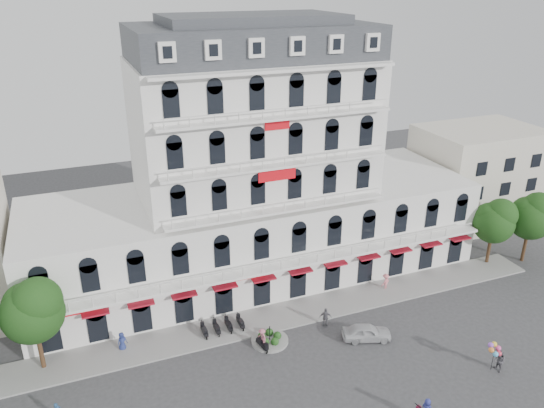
{
  "coord_description": "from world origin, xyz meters",
  "views": [
    {
      "loc": [
        -16.38,
        -28.55,
        28.79
      ],
      "look_at": [
        -1.22,
        10.0,
        10.99
      ],
      "focal_mm": 35.0,
      "sensor_mm": 36.0,
      "label": 1
    }
  ],
  "objects": [
    {
      "name": "flank_building_east",
      "position": [
        30.0,
        20.0,
        6.0
      ],
      "size": [
        14.0,
        10.0,
        12.0
      ],
      "primitive_type": "cube",
      "color": "beige",
      "rests_on": "ground"
    },
    {
      "name": "pedestrian_right",
      "position": [
        10.73,
        9.5,
        0.88
      ],
      "size": [
        1.3,
        1.04,
        1.76
      ],
      "primitive_type": "imported",
      "rotation": [
        0.0,
        0.0,
        3.54
      ],
      "color": "#E37881",
      "rests_on": "ground"
    },
    {
      "name": "pedestrian_left",
      "position": [
        -14.84,
        9.5,
        0.86
      ],
      "size": [
        0.99,
        0.84,
        1.71
      ],
      "primitive_type": "imported",
      "rotation": [
        0.0,
        0.0,
        0.43
      ],
      "color": "navy",
      "rests_on": "ground"
    },
    {
      "name": "balloon_vendor",
      "position": [
        12.41,
        -3.93,
        1.25
      ],
      "size": [
        1.33,
        1.28,
        2.45
      ],
      "color": "#5A585F",
      "rests_on": "ground"
    },
    {
      "name": "main_building",
      "position": [
        0.0,
        18.0,
        9.96
      ],
      "size": [
        45.0,
        15.0,
        25.8
      ],
      "color": "silver",
      "rests_on": "ground"
    },
    {
      "name": "tree_west_inner",
      "position": [
        -20.95,
        9.48,
        5.68
      ],
      "size": [
        4.76,
        4.76,
        8.25
      ],
      "color": "#382314",
      "rests_on": "ground"
    },
    {
      "name": "rider_center",
      "position": [
        -3.96,
        5.28,
        1.08
      ],
      "size": [
        0.79,
        1.69,
        2.07
      ],
      "rotation": [
        0.0,
        0.0,
        4.91
      ],
      "color": "black",
      "rests_on": "ground"
    },
    {
      "name": "tree_east_inner",
      "position": [
        24.05,
        9.98,
        5.21
      ],
      "size": [
        4.4,
        4.37,
        7.57
      ],
      "color": "#382314",
      "rests_on": "ground"
    },
    {
      "name": "sidewalk",
      "position": [
        0.0,
        9.0,
        0.08
      ],
      "size": [
        53.0,
        4.0,
        0.16
      ],
      "primitive_type": "cube",
      "color": "gray",
      "rests_on": "ground"
    },
    {
      "name": "pedestrian_mid",
      "position": [
        2.46,
        6.29,
        0.91
      ],
      "size": [
        1.15,
        0.89,
        1.83
      ],
      "primitive_type": "imported",
      "rotation": [
        0.0,
        0.0,
        2.66
      ],
      "color": "#5C5A61",
      "rests_on": "ground"
    },
    {
      "name": "traffic_island",
      "position": [
        -3.0,
        6.0,
        0.26
      ],
      "size": [
        3.2,
        3.2,
        1.6
      ],
      "color": "gray",
      "rests_on": "ground"
    },
    {
      "name": "ground",
      "position": [
        0.0,
        0.0,
        0.0
      ],
      "size": [
        120.0,
        120.0,
        0.0
      ],
      "primitive_type": "plane",
      "color": "#38383A",
      "rests_on": "ground"
    },
    {
      "name": "parked_scooter_row",
      "position": [
        -6.35,
        8.8,
        0.0
      ],
      "size": [
        4.4,
        1.8,
        1.1
      ],
      "primitive_type": null,
      "color": "black",
      "rests_on": "ground"
    },
    {
      "name": "tree_east_outer",
      "position": [
        28.05,
        8.98,
        5.55
      ],
      "size": [
        4.65,
        4.65,
        8.05
      ],
      "color": "#382314",
      "rests_on": "ground"
    },
    {
      "name": "parked_car",
      "position": [
        4.9,
        3.29,
        0.71
      ],
      "size": [
        4.51,
        2.94,
        1.43
      ],
      "primitive_type": "imported",
      "rotation": [
        0.0,
        0.0,
        1.25
      ],
      "color": "silver",
      "rests_on": "ground"
    }
  ]
}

